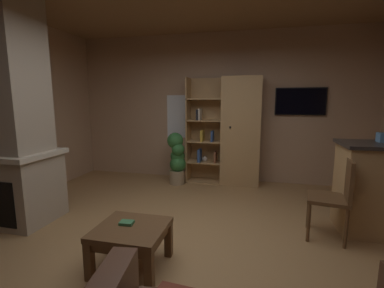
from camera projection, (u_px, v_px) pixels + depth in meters
floor at (183, 248)px, 2.82m from camera, size 5.60×5.25×0.02m
wall_back at (218, 108)px, 5.15m from camera, size 5.72×0.06×2.81m
window_pane_back at (183, 117)px, 5.31m from camera, size 0.64×0.01×0.85m
stone_fireplace at (10, 123)px, 3.28m from camera, size 0.98×0.80×2.81m
bookshelf_cabinet at (235, 132)px, 4.88m from camera, size 1.35×0.41×1.97m
tissue_box at (384, 138)px, 3.06m from camera, size 0.12×0.12×0.11m
coffee_table at (131, 235)px, 2.44m from camera, size 0.63×0.59×0.40m
table_book_0 at (127, 223)px, 2.47m from camera, size 0.13×0.10×0.03m
dining_chair at (336, 194)px, 2.92m from camera, size 0.49×0.49×0.92m
potted_floor_plant at (177, 158)px, 4.95m from camera, size 0.35×0.32×0.97m
wall_mounted_tv at (300, 101)px, 4.74m from camera, size 0.86×0.06×0.48m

